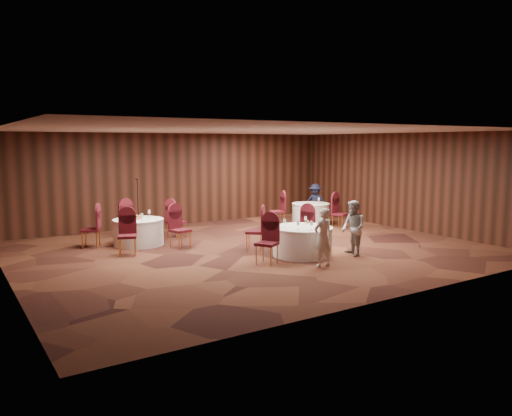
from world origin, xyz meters
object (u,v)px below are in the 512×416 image
table_right (310,214)px  man_c (315,202)px  woman_b (353,228)px  table_main (302,241)px  table_left (139,232)px  mic_stand (138,216)px  woman_a (323,237)px

table_right → man_c: man_c is taller
woman_b → man_c: woman_b is taller
table_right → woman_b: (-2.24, -4.50, 0.34)m
table_main → man_c: man_c is taller
table_left → man_c: man_c is taller
table_main → table_left: size_ratio=1.09×
table_main → mic_stand: size_ratio=0.88×
table_left → woman_a: bearing=-59.6°
mic_stand → man_c: 6.62m
woman_a → table_right: bearing=-124.8°
woman_b → man_c: bearing=165.0°
woman_a → woman_b: size_ratio=0.97×
table_left → mic_stand: size_ratio=0.81×
mic_stand → woman_b: bearing=-60.5°
man_c → table_right: bearing=-84.4°
table_left → table_right: (6.41, 0.25, -0.00)m
table_left → man_c: bearing=7.8°
table_right → man_c: (0.82, 0.74, 0.30)m
table_main → table_left: bearing=130.9°
mic_stand → woman_b: 7.09m
table_left → woman_b: (4.16, -4.25, 0.34)m
table_main → table_left: same height
woman_b → man_c: 6.07m
table_left → woman_a: 5.48m
table_right → man_c: bearing=42.0°
table_main → table_right: size_ratio=1.16×
table_right → woman_b: bearing=-116.5°
table_right → woman_b: size_ratio=0.94×
man_c → mic_stand: bearing=-134.5°
table_main → table_right: (3.33, 3.80, 0.00)m
table_right → mic_stand: mic_stand is taller
table_main → woman_a: size_ratio=1.12×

